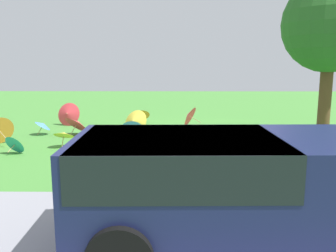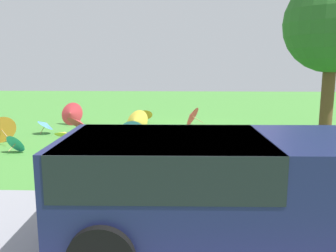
% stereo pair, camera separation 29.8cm
% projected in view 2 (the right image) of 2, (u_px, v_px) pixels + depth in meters
% --- Properties ---
extents(ground, '(40.00, 40.00, 0.00)m').
position_uv_depth(ground, '(182.00, 136.00, 12.26)').
color(ground, '#478C38').
extents(road_strip, '(40.00, 4.11, 0.01)m').
position_uv_depth(road_strip, '(183.00, 247.00, 4.82)').
color(road_strip, gray).
rests_on(road_strip, ground).
extents(van_dark, '(4.64, 2.21, 1.53)m').
position_uv_depth(van_dark, '(223.00, 183.00, 4.68)').
color(van_dark, '#191E4C').
rests_on(van_dark, ground).
extents(park_bench, '(1.64, 0.66, 0.90)m').
position_uv_depth(park_bench, '(222.00, 150.00, 8.31)').
color(park_bench, navy).
rests_on(park_bench, ground).
extents(shade_tree, '(2.89, 2.89, 5.09)m').
position_uv_depth(shade_tree, '(333.00, 25.00, 10.45)').
color(shade_tree, brown).
rests_on(shade_tree, ground).
extents(parasol_yellow_0, '(0.65, 0.63, 0.57)m').
position_uv_depth(parasol_yellow_0, '(64.00, 134.00, 10.61)').
color(parasol_yellow_0, tan).
rests_on(parasol_yellow_0, ground).
extents(parasol_orange_0, '(0.82, 0.75, 0.69)m').
position_uv_depth(parasol_orange_0, '(144.00, 114.00, 14.85)').
color(parasol_orange_0, tan).
rests_on(parasol_orange_0, ground).
extents(parasol_blue_0, '(0.69, 0.71, 0.55)m').
position_uv_depth(parasol_blue_0, '(46.00, 124.00, 12.51)').
color(parasol_blue_0, tan).
rests_on(parasol_blue_0, ground).
extents(parasol_teal_0, '(0.70, 0.60, 0.57)m').
position_uv_depth(parasol_teal_0, '(17.00, 142.00, 9.92)').
color(parasol_teal_0, tan).
rests_on(parasol_teal_0, ground).
extents(parasol_red_2, '(0.88, 0.96, 0.81)m').
position_uv_depth(parasol_red_2, '(191.00, 116.00, 14.21)').
color(parasol_red_2, tan).
rests_on(parasol_red_2, ground).
extents(parasol_yellow_1, '(1.09, 1.04, 0.92)m').
position_uv_depth(parasol_yellow_1, '(136.00, 122.00, 12.43)').
color(parasol_yellow_1, tan).
rests_on(parasol_yellow_1, ground).
extents(parasol_red_3, '(1.02, 0.95, 0.95)m').
position_uv_depth(parasol_red_3, '(71.00, 113.00, 14.30)').
color(parasol_red_3, tan).
rests_on(parasol_red_3, ground).
extents(parasol_blue_2, '(0.82, 0.80, 0.77)m').
position_uv_depth(parasol_blue_2, '(133.00, 129.00, 11.39)').
color(parasol_blue_2, tan).
rests_on(parasol_blue_2, ground).
extents(parasol_orange_3, '(0.96, 0.96, 0.91)m').
position_uv_depth(parasol_orange_3, '(1.00, 129.00, 11.06)').
color(parasol_orange_3, tan).
rests_on(parasol_orange_3, ground).
extents(parasol_red_4, '(1.16, 1.14, 0.75)m').
position_uv_depth(parasol_red_4, '(79.00, 123.00, 12.43)').
color(parasol_red_4, tan).
rests_on(parasol_red_4, ground).
extents(parasol_yellow_2, '(0.77, 0.76, 0.56)m').
position_uv_depth(parasol_yellow_2, '(283.00, 153.00, 8.32)').
color(parasol_yellow_2, tan).
rests_on(parasol_yellow_2, ground).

